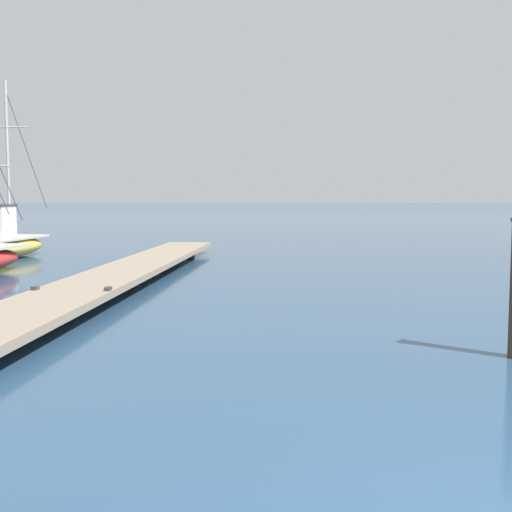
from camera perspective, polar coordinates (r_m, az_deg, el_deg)
floating_dock at (r=18.63m, az=-11.26°, el=-1.35°), size 2.81×20.99×0.53m
fishing_boat_0 at (r=27.91m, az=-20.71°, el=1.15°), size 2.34×5.82×6.97m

